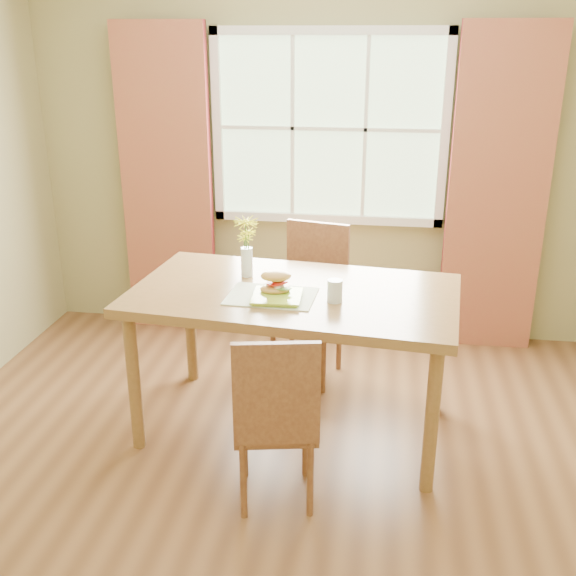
# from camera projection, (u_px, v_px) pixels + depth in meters

# --- Properties ---
(room) EXTENTS (4.24, 3.84, 2.74)m
(room) POSITION_uv_depth(u_px,v_px,m) (290.00, 220.00, 2.93)
(room) COLOR brown
(room) RESTS_ON ground
(window) EXTENTS (1.62, 0.06, 1.32)m
(window) POSITION_uv_depth(u_px,v_px,m) (329.00, 129.00, 4.61)
(window) COLOR #ACCF9D
(window) RESTS_ON room
(curtain_left) EXTENTS (0.65, 0.08, 2.20)m
(curtain_left) POSITION_uv_depth(u_px,v_px,m) (167.00, 184.00, 4.83)
(curtain_left) COLOR maroon
(curtain_left) RESTS_ON room
(curtain_right) EXTENTS (0.65, 0.08, 2.20)m
(curtain_right) POSITION_uv_depth(u_px,v_px,m) (497.00, 195.00, 4.51)
(curtain_right) COLOR maroon
(curtain_right) RESTS_ON room
(dining_table) EXTENTS (1.80, 1.13, 0.84)m
(dining_table) POSITION_uv_depth(u_px,v_px,m) (294.00, 305.00, 3.60)
(dining_table) COLOR brown
(dining_table) RESTS_ON room
(chair_near) EXTENTS (0.44, 0.44, 0.91)m
(chair_near) POSITION_uv_depth(u_px,v_px,m) (276.00, 415.00, 3.04)
(chair_near) COLOR brown
(chair_near) RESTS_ON room
(chair_far) EXTENTS (0.49, 0.49, 1.00)m
(chair_far) POSITION_uv_depth(u_px,v_px,m) (312.00, 294.00, 4.32)
(chair_far) COLOR brown
(chair_far) RESTS_ON room
(placemat) EXTENTS (0.47, 0.36, 0.01)m
(placemat) POSITION_uv_depth(u_px,v_px,m) (271.00, 296.00, 3.49)
(placemat) COLOR #E3EEC9
(placemat) RESTS_ON dining_table
(plate) EXTENTS (0.26, 0.26, 0.01)m
(plate) POSITION_uv_depth(u_px,v_px,m) (277.00, 298.00, 3.44)
(plate) COLOR #94B92E
(plate) RESTS_ON placemat
(croissant_sandwich) EXTENTS (0.18, 0.14, 0.12)m
(croissant_sandwich) POSITION_uv_depth(u_px,v_px,m) (276.00, 282.00, 3.47)
(croissant_sandwich) COLOR gold
(croissant_sandwich) RESTS_ON plate
(water_glass) EXTENTS (0.08, 0.08, 0.12)m
(water_glass) POSITION_uv_depth(u_px,v_px,m) (335.00, 291.00, 3.41)
(water_glass) COLOR silver
(water_glass) RESTS_ON dining_table
(flower_vase) EXTENTS (0.14, 0.14, 0.34)m
(flower_vase) POSITION_uv_depth(u_px,v_px,m) (246.00, 241.00, 3.72)
(flower_vase) COLOR silver
(flower_vase) RESTS_ON dining_table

